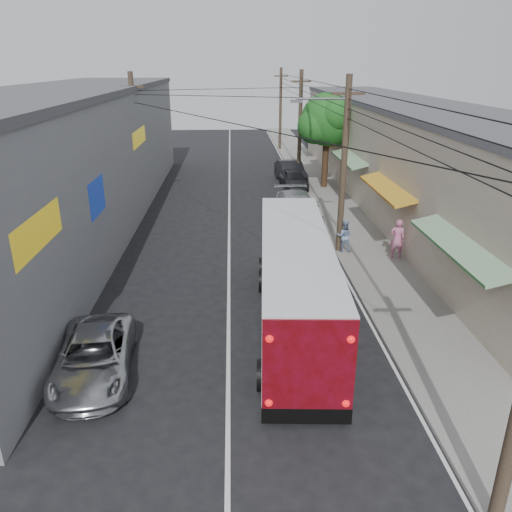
{
  "coord_description": "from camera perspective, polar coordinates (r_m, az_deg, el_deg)",
  "views": [
    {
      "loc": [
        0.21,
        -8.96,
        8.42
      ],
      "look_at": [
        1.01,
        7.59,
        1.99
      ],
      "focal_mm": 35.0,
      "sensor_mm": 36.0,
      "label": 1
    }
  ],
  "objects": [
    {
      "name": "sidewalk",
      "position": [
        30.79,
        9.15,
        5.19
      ],
      "size": [
        3.0,
        80.0,
        0.12
      ],
      "primitive_type": "cube",
      "color": "slate",
      "rests_on": "ground"
    },
    {
      "name": "pedestrian_far",
      "position": [
        23.66,
        10.05,
        2.27
      ],
      "size": [
        0.83,
        0.71,
        1.5
      ],
      "primitive_type": "imported",
      "rotation": [
        0.0,
        0.0,
        2.93
      ],
      "color": "#8399BE",
      "rests_on": "sidewalk"
    },
    {
      "name": "utility_poles",
      "position": [
        29.74,
        2.95,
        12.89
      ],
      "size": [
        11.8,
        45.28,
        8.0
      ],
      "color": "#473828",
      "rests_on": "ground"
    },
    {
      "name": "parked_suv",
      "position": [
        28.01,
        4.71,
        5.39
      ],
      "size": [
        2.48,
        5.7,
        1.63
      ],
      "primitive_type": "imported",
      "rotation": [
        0.0,
        0.0,
        0.03
      ],
      "color": "#A09FA7",
      "rests_on": "ground"
    },
    {
      "name": "building_left",
      "position": [
        28.73,
        -20.73,
        10.32
      ],
      "size": [
        7.2,
        36.0,
        7.25
      ],
      "color": "gray",
      "rests_on": "ground"
    },
    {
      "name": "street_tree",
      "position": [
        35.8,
        8.24,
        15.0
      ],
      "size": [
        4.4,
        4.0,
        6.6
      ],
      "color": "#3F2B19",
      "rests_on": "ground"
    },
    {
      "name": "parked_car_far",
      "position": [
        37.99,
        3.97,
        9.57
      ],
      "size": [
        2.14,
        4.9,
        1.57
      ],
      "primitive_type": "imported",
      "rotation": [
        0.0,
        0.0,
        0.1
      ],
      "color": "black",
      "rests_on": "ground"
    },
    {
      "name": "coach_bus",
      "position": [
        16.81,
        4.47,
        -2.8
      ],
      "size": [
        3.0,
        10.83,
        3.09
      ],
      "rotation": [
        0.0,
        0.0,
        -0.06
      ],
      "color": "silver",
      "rests_on": "ground"
    },
    {
      "name": "ground",
      "position": [
        12.3,
        -3.25,
        -22.04
      ],
      "size": [
        120.0,
        120.0,
        0.0
      ],
      "primitive_type": "plane",
      "color": "black",
      "rests_on": "ground"
    },
    {
      "name": "pedestrian_near",
      "position": [
        23.34,
        15.84,
        1.92
      ],
      "size": [
        0.76,
        0.61,
        1.82
      ],
      "primitive_type": "imported",
      "rotation": [
        0.0,
        0.0,
        2.85
      ],
      "color": "#C56891",
      "rests_on": "sidewalk"
    },
    {
      "name": "jeepney",
      "position": [
        15.18,
        -18.0,
        -10.86
      ],
      "size": [
        2.57,
        4.71,
        1.25
      ],
      "primitive_type": "imported",
      "rotation": [
        0.0,
        0.0,
        0.11
      ],
      "color": "#ACADB3",
      "rests_on": "ground"
    },
    {
      "name": "parked_car_mid",
      "position": [
        36.08,
        4.33,
        8.76
      ],
      "size": [
        1.94,
        4.09,
        1.35
      ],
      "primitive_type": "imported",
      "rotation": [
        0.0,
        0.0,
        0.09
      ],
      "color": "#222227",
      "rests_on": "ground"
    },
    {
      "name": "building_right",
      "position": [
        33.2,
        16.53,
        11.23
      ],
      "size": [
        7.09,
        40.0,
        6.25
      ],
      "color": "#BDAB96",
      "rests_on": "ground"
    }
  ]
}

